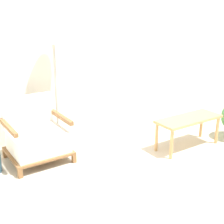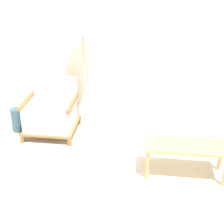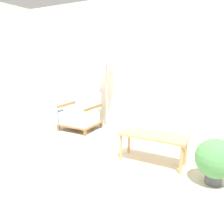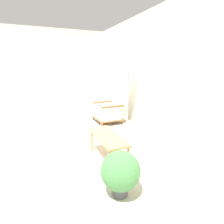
% 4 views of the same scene
% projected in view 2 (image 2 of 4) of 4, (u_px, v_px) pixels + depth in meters
% --- Properties ---
extents(ground_plane, '(14.00, 14.00, 0.00)m').
position_uv_depth(ground_plane, '(100.00, 204.00, 3.35)').
color(ground_plane, beige).
extents(wall_back, '(8.00, 0.06, 2.70)m').
position_uv_depth(wall_back, '(120.00, 34.00, 4.52)').
color(wall_back, silver).
rests_on(wall_back, ground_plane).
extents(armchair, '(0.73, 0.67, 0.78)m').
position_uv_depth(armchair, '(51.00, 114.00, 4.56)').
color(armchair, brown).
rests_on(armchair, ground_plane).
extents(floor_lamp, '(0.39, 0.39, 1.71)m').
position_uv_depth(floor_lamp, '(82.00, 28.00, 4.27)').
color(floor_lamp, '#B7B2A8').
rests_on(floor_lamp, ground_plane).
extents(coffee_table, '(0.96, 0.37, 0.43)m').
position_uv_depth(coffee_table, '(186.00, 149.00, 3.63)').
color(coffee_table, tan).
rests_on(coffee_table, ground_plane).
extents(vase, '(0.14, 0.14, 0.37)m').
position_uv_depth(vase, '(16.00, 120.00, 4.64)').
color(vase, '#2D4C5B').
rests_on(vase, ground_plane).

